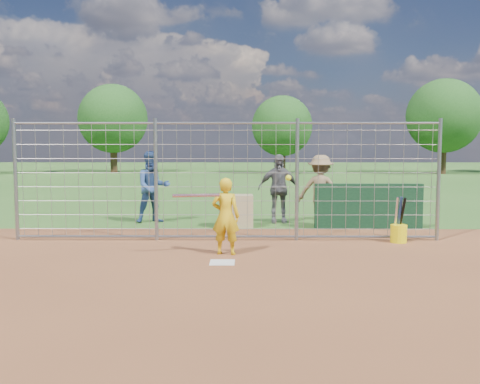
{
  "coord_description": "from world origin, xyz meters",
  "views": [
    {
      "loc": [
        0.38,
        -9.32,
        2.07
      ],
      "look_at": [
        0.3,
        0.8,
        1.15
      ],
      "focal_mm": 40.0,
      "sensor_mm": 36.0,
      "label": 1
    }
  ],
  "objects_px": {
    "batter": "(226,216)",
    "equipment_bin": "(237,211)",
    "bucket_with_bats": "(399,231)",
    "bystander_a": "(153,187)",
    "bystander_b": "(278,189)",
    "bystander_c": "(321,190)"
  },
  "relations": [
    {
      "from": "batter",
      "to": "equipment_bin",
      "type": "distance_m",
      "value": 3.36
    },
    {
      "from": "batter",
      "to": "bystander_c",
      "type": "height_order",
      "value": "bystander_c"
    },
    {
      "from": "bystander_b",
      "to": "bucket_with_bats",
      "type": "xyz_separation_m",
      "value": [
        2.35,
        -2.84,
        -0.65
      ]
    },
    {
      "from": "bystander_a",
      "to": "bucket_with_bats",
      "type": "relative_size",
      "value": 1.93
    },
    {
      "from": "bystander_c",
      "to": "bucket_with_bats",
      "type": "relative_size",
      "value": 1.84
    },
    {
      "from": "equipment_bin",
      "to": "batter",
      "type": "bearing_deg",
      "value": -94.42
    },
    {
      "from": "bystander_a",
      "to": "bystander_b",
      "type": "distance_m",
      "value": 3.28
    },
    {
      "from": "bucket_with_bats",
      "to": "bystander_a",
      "type": "bearing_deg",
      "value": 153.3
    },
    {
      "from": "bystander_a",
      "to": "equipment_bin",
      "type": "relative_size",
      "value": 2.34
    },
    {
      "from": "batter",
      "to": "bystander_a",
      "type": "xyz_separation_m",
      "value": [
        -2.05,
        4.06,
        0.21
      ]
    },
    {
      "from": "bystander_c",
      "to": "equipment_bin",
      "type": "xyz_separation_m",
      "value": [
        -2.13,
        -0.34,
        -0.49
      ]
    },
    {
      "from": "batter",
      "to": "bystander_c",
      "type": "distance_m",
      "value": 4.34
    },
    {
      "from": "equipment_bin",
      "to": "bucket_with_bats",
      "type": "relative_size",
      "value": 0.82
    },
    {
      "from": "equipment_bin",
      "to": "bucket_with_bats",
      "type": "xyz_separation_m",
      "value": [
        3.42,
        -2.11,
        -0.15
      ]
    },
    {
      "from": "bystander_a",
      "to": "bucket_with_bats",
      "type": "xyz_separation_m",
      "value": [
        5.63,
        -2.83,
        -0.69
      ]
    },
    {
      "from": "equipment_bin",
      "to": "bucket_with_bats",
      "type": "distance_m",
      "value": 4.03
    },
    {
      "from": "batter",
      "to": "equipment_bin",
      "type": "bearing_deg",
      "value": -81.49
    },
    {
      "from": "bystander_c",
      "to": "equipment_bin",
      "type": "height_order",
      "value": "bystander_c"
    },
    {
      "from": "bystander_c",
      "to": "equipment_bin",
      "type": "relative_size",
      "value": 2.23
    },
    {
      "from": "equipment_bin",
      "to": "bucket_with_bats",
      "type": "height_order",
      "value": "bucket_with_bats"
    },
    {
      "from": "bucket_with_bats",
      "to": "bystander_c",
      "type": "bearing_deg",
      "value": 117.78
    },
    {
      "from": "bystander_b",
      "to": "equipment_bin",
      "type": "xyz_separation_m",
      "value": [
        -1.07,
        -0.73,
        -0.5
      ]
    }
  ]
}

